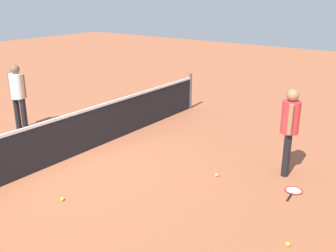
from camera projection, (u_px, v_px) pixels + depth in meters
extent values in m
plane|color=#9E5638|center=(58.00, 163.00, 8.15)|extent=(40.00, 40.00, 0.00)
cylinder|color=#4C4C51|center=(190.00, 91.00, 11.77)|extent=(0.09, 0.09, 1.07)
cube|color=black|center=(56.00, 143.00, 8.00)|extent=(10.00, 0.02, 0.91)
cube|color=white|center=(54.00, 120.00, 7.84)|extent=(10.00, 0.04, 0.06)
cylinder|color=black|center=(287.00, 151.00, 7.64)|extent=(0.18, 0.18, 0.85)
cylinder|color=black|center=(286.00, 155.00, 7.45)|extent=(0.18, 0.18, 0.85)
cylinder|color=red|center=(291.00, 117.00, 7.30)|extent=(0.43, 0.43, 0.62)
cylinder|color=#9E704C|center=(291.00, 113.00, 7.49)|extent=(0.11, 0.11, 0.58)
cylinder|color=#9E704C|center=(290.00, 120.00, 7.10)|extent=(0.11, 0.11, 0.58)
sphere|color=#9E704C|center=(293.00, 95.00, 7.16)|extent=(0.29, 0.29, 0.23)
cylinder|color=black|center=(17.00, 114.00, 9.98)|extent=(0.17, 0.17, 0.85)
cylinder|color=black|center=(24.00, 115.00, 9.90)|extent=(0.17, 0.17, 0.85)
cylinder|color=white|center=(17.00, 86.00, 9.70)|extent=(0.40, 0.40, 0.62)
cylinder|color=brown|center=(10.00, 84.00, 9.77)|extent=(0.11, 0.11, 0.58)
cylinder|color=brown|center=(24.00, 86.00, 9.61)|extent=(0.11, 0.11, 0.58)
sphere|color=brown|center=(15.00, 69.00, 9.56)|extent=(0.27, 0.27, 0.23)
torus|color=red|center=(294.00, 191.00, 6.99)|extent=(0.34, 0.34, 0.02)
cylinder|color=silver|center=(294.00, 191.00, 6.99)|extent=(0.29, 0.29, 0.00)
cylinder|color=black|center=(289.00, 197.00, 6.76)|extent=(0.28, 0.06, 0.03)
torus|color=black|center=(50.00, 126.00, 10.36)|extent=(0.42, 0.42, 0.02)
cylinder|color=silver|center=(50.00, 126.00, 10.36)|extent=(0.35, 0.35, 0.00)
cylinder|color=black|center=(60.00, 126.00, 10.30)|extent=(0.15, 0.27, 0.03)
sphere|color=#C6E033|center=(288.00, 244.00, 5.47)|extent=(0.07, 0.07, 0.07)
sphere|color=#C6E033|center=(217.00, 175.00, 7.53)|extent=(0.07, 0.07, 0.07)
sphere|color=#C6E033|center=(62.00, 199.00, 6.66)|extent=(0.07, 0.07, 0.07)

